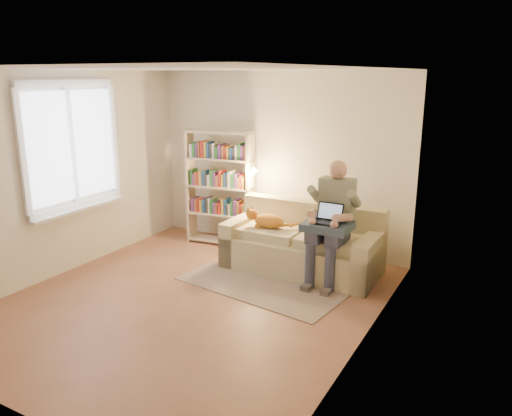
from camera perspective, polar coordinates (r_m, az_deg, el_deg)
The scene contains 13 objects.
floor at distance 5.92m, azimuth -7.43°, elevation -10.53°, with size 4.50×4.50×0.00m, color brown.
ceiling at distance 5.35m, azimuth -8.40°, elevation 15.49°, with size 4.00×4.50×0.02m, color white.
wall_left at distance 6.86m, azimuth -21.46°, elevation 3.55°, with size 0.02×4.50×2.60m, color silver.
wall_right at distance 4.61m, azimuth 12.50°, elevation -0.97°, with size 0.02×4.50×2.60m, color silver.
wall_back at distance 7.38m, azimuth 2.61°, elevation 5.33°, with size 4.00×0.02×2.60m, color silver.
window at distance 6.93m, azimuth -19.98°, elevation 4.43°, with size 0.12×1.52×1.69m.
sofa at distance 6.70m, azimuth 5.37°, elevation -4.45°, with size 2.04×0.93×0.87m.
person at distance 6.24m, azimuth 8.71°, elevation -0.86°, with size 0.43×0.70×1.52m.
cat at distance 6.68m, azimuth 1.12°, elevation -1.38°, with size 0.65×0.23×0.24m.
blanket at distance 6.12m, azimuth 8.45°, elevation -2.13°, with size 0.57×0.46×0.10m, color #2C3B4D.
laptop at distance 6.10m, azimuth 8.52°, elevation -1.12°, with size 0.32×0.29×0.27m.
bookshelf at distance 7.54m, azimuth -4.16°, elevation 2.94°, with size 1.19×0.39×1.75m.
rug at distance 6.36m, azimuth 1.18°, elevation -8.49°, with size 2.05×1.21×0.01m, color gray.
Camera 1 is at (3.22, -4.27, 2.55)m, focal length 35.00 mm.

